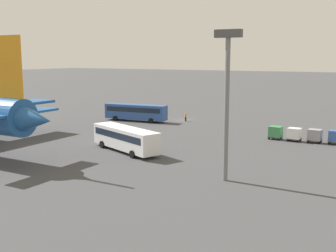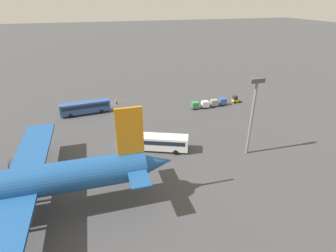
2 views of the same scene
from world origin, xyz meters
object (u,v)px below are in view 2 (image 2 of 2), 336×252
at_px(worker_person, 117,101).
at_px(cargo_cart_blue, 223,101).
at_px(cargo_cart_green, 195,105).
at_px(shuttle_bus_near, 85,107).
at_px(shuttle_bus_far, 157,141).
at_px(airplane, 8,187).
at_px(cargo_cart_white, 205,104).
at_px(baggage_tug, 236,100).
at_px(cargo_cart_grey, 214,103).

height_order(worker_person, cargo_cart_blue, cargo_cart_blue).
height_order(worker_person, cargo_cart_green, cargo_cart_green).
height_order(shuttle_bus_near, shuttle_bus_far, shuttle_bus_near).
relative_size(airplane, cargo_cart_white, 21.97).
height_order(airplane, cargo_cart_blue, airplane).
xyz_separation_m(shuttle_bus_far, cargo_cart_green, (-15.63, -18.45, -0.76)).
distance_m(airplane, cargo_cart_blue, 57.74).
bearing_deg(shuttle_bus_far, airplane, 50.63).
bearing_deg(cargo_cart_blue, cargo_cart_green, 3.57).
relative_size(shuttle_bus_far, cargo_cart_white, 6.05).
relative_size(baggage_tug, worker_person, 1.41).
bearing_deg(baggage_tug, cargo_cart_blue, 7.11).
bearing_deg(cargo_cart_green, shuttle_bus_far, 49.74).
bearing_deg(cargo_cart_grey, baggage_tug, -171.64).
xyz_separation_m(baggage_tug, worker_person, (34.41, -8.61, -0.07)).
height_order(cargo_cart_blue, cargo_cart_green, same).
xyz_separation_m(shuttle_bus_near, cargo_cart_green, (-29.61, 5.07, -0.82)).
xyz_separation_m(airplane, cargo_cart_grey, (-45.12, -31.34, -4.53)).
relative_size(cargo_cart_grey, cargo_cart_green, 1.00).
height_order(cargo_cart_white, cargo_cart_green, same).
distance_m(airplane, shuttle_bus_near, 37.64).
relative_size(shuttle_bus_far, cargo_cart_grey, 6.05).
bearing_deg(shuttle_bus_far, shuttle_bus_near, -36.87).
relative_size(shuttle_bus_near, cargo_cart_white, 6.27).
bearing_deg(cargo_cart_blue, cargo_cart_white, 6.77).
distance_m(shuttle_bus_far, cargo_cart_blue, 30.97).
distance_m(baggage_tug, cargo_cart_green, 13.63).
bearing_deg(cargo_cart_green, worker_person, -25.50).
xyz_separation_m(shuttle_bus_far, worker_person, (5.23, -28.40, -1.08)).
distance_m(worker_person, cargo_cart_white, 25.85).
distance_m(shuttle_bus_far, baggage_tug, 35.27).
distance_m(cargo_cart_grey, cargo_cart_green, 5.88).
bearing_deg(cargo_cart_white, cargo_cart_grey, -173.15).
xyz_separation_m(airplane, worker_person, (-18.39, -41.08, -4.85)).
distance_m(shuttle_bus_far, cargo_cart_grey, 28.48).
bearing_deg(airplane, baggage_tug, -147.95).
relative_size(cargo_cart_blue, cargo_cart_white, 1.00).
bearing_deg(cargo_cart_blue, shuttle_bus_near, -6.71).
height_order(shuttle_bus_near, cargo_cart_green, shuttle_bus_near).
bearing_deg(worker_person, cargo_cart_white, 157.01).
bearing_deg(shuttle_bus_near, baggage_tug, 169.41).
bearing_deg(baggage_tug, cargo_cart_green, 3.34).
relative_size(baggage_tug, cargo_cart_blue, 1.17).
bearing_deg(cargo_cart_white, cargo_cart_green, -2.86).
distance_m(shuttle_bus_near, cargo_cart_grey, 35.83).
bearing_deg(cargo_cart_grey, worker_person, -20.02).
relative_size(shuttle_bus_near, worker_person, 7.54).
relative_size(cargo_cart_white, cargo_cart_green, 1.00).
distance_m(shuttle_bus_near, baggage_tug, 43.34).
xyz_separation_m(baggage_tug, cargo_cart_green, (13.56, 1.34, 0.25)).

